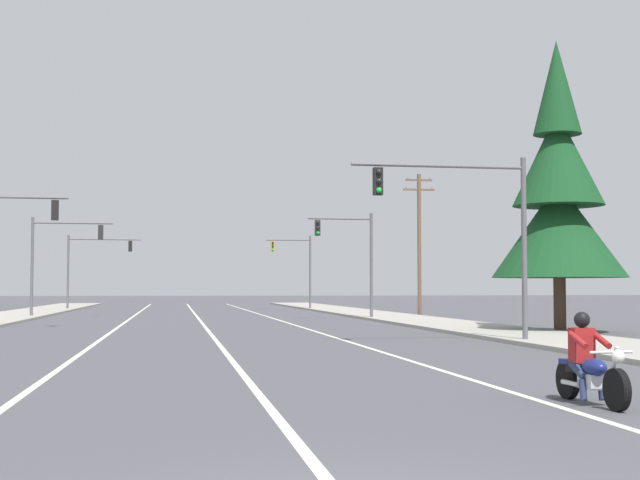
{
  "coord_description": "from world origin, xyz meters",
  "views": [
    {
      "loc": [
        -1.49,
        -7.29,
        1.85
      ],
      "look_at": [
        2.01,
        14.26,
        3.0
      ],
      "focal_mm": 50.53,
      "sensor_mm": 36.0,
      "label": 1
    }
  ],
  "objects_px": {
    "traffic_signal_mid_right": "(354,250)",
    "conifer_tree_right_verge_near": "(558,198)",
    "traffic_signal_near_left": "(5,238)",
    "traffic_signal_mid_left": "(56,251)",
    "utility_pole_right_far": "(419,239)",
    "traffic_signal_far_left": "(90,260)",
    "motorcycle_with_rider": "(589,367)",
    "traffic_signal_far_right": "(298,262)",
    "traffic_signal_near_right": "(474,218)"
  },
  "relations": [
    {
      "from": "traffic_signal_mid_right",
      "to": "conifer_tree_right_verge_near",
      "type": "bearing_deg",
      "value": -71.89
    },
    {
      "from": "traffic_signal_near_left",
      "to": "traffic_signal_mid_right",
      "type": "height_order",
      "value": "same"
    },
    {
      "from": "traffic_signal_near_left",
      "to": "traffic_signal_mid_left",
      "type": "bearing_deg",
      "value": 89.4
    },
    {
      "from": "traffic_signal_near_left",
      "to": "conifer_tree_right_verge_near",
      "type": "relative_size",
      "value": 0.51
    },
    {
      "from": "traffic_signal_mid_right",
      "to": "utility_pole_right_far",
      "type": "bearing_deg",
      "value": 50.27
    },
    {
      "from": "traffic_signal_far_left",
      "to": "utility_pole_right_far",
      "type": "relative_size",
      "value": 0.65
    },
    {
      "from": "utility_pole_right_far",
      "to": "traffic_signal_far_left",
      "type": "bearing_deg",
      "value": 141.93
    },
    {
      "from": "motorcycle_with_rider",
      "to": "conifer_tree_right_verge_near",
      "type": "height_order",
      "value": "conifer_tree_right_verge_near"
    },
    {
      "from": "traffic_signal_mid_right",
      "to": "traffic_signal_far_right",
      "type": "bearing_deg",
      "value": 90.12
    },
    {
      "from": "traffic_signal_near_right",
      "to": "traffic_signal_mid_right",
      "type": "bearing_deg",
      "value": 88.65
    },
    {
      "from": "conifer_tree_right_verge_near",
      "to": "utility_pole_right_far",
      "type": "bearing_deg",
      "value": 88.58
    },
    {
      "from": "traffic_signal_mid_right",
      "to": "traffic_signal_far_right",
      "type": "distance_m",
      "value": 23.6
    },
    {
      "from": "traffic_signal_mid_left",
      "to": "conifer_tree_right_verge_near",
      "type": "relative_size",
      "value": 0.51
    },
    {
      "from": "traffic_signal_near_left",
      "to": "traffic_signal_mid_right",
      "type": "bearing_deg",
      "value": 29.18
    },
    {
      "from": "traffic_signal_far_right",
      "to": "traffic_signal_far_left",
      "type": "relative_size",
      "value": 1.0
    },
    {
      "from": "traffic_signal_mid_right",
      "to": "utility_pole_right_far",
      "type": "xyz_separation_m",
      "value": [
        5.93,
        7.13,
        1.06
      ]
    },
    {
      "from": "traffic_signal_near_right",
      "to": "utility_pole_right_far",
      "type": "bearing_deg",
      "value": 77.83
    },
    {
      "from": "traffic_signal_far_right",
      "to": "conifer_tree_right_verge_near",
      "type": "xyz_separation_m",
      "value": [
        5.4,
        -39.95,
        1.54
      ]
    },
    {
      "from": "traffic_signal_far_left",
      "to": "conifer_tree_right_verge_near",
      "type": "xyz_separation_m",
      "value": [
        22.55,
        -41.6,
        1.4
      ]
    },
    {
      "from": "traffic_signal_near_left",
      "to": "utility_pole_right_far",
      "type": "bearing_deg",
      "value": 35.75
    },
    {
      "from": "traffic_signal_near_right",
      "to": "traffic_signal_far_left",
      "type": "height_order",
      "value": "same"
    },
    {
      "from": "traffic_signal_near_left",
      "to": "traffic_signal_far_left",
      "type": "height_order",
      "value": "same"
    },
    {
      "from": "traffic_signal_mid_right",
      "to": "utility_pole_right_far",
      "type": "distance_m",
      "value": 9.33
    },
    {
      "from": "traffic_signal_mid_left",
      "to": "traffic_signal_mid_right",
      "type": "bearing_deg",
      "value": -19.43
    },
    {
      "from": "traffic_signal_mid_right",
      "to": "utility_pole_right_far",
      "type": "height_order",
      "value": "utility_pole_right_far"
    },
    {
      "from": "traffic_signal_near_right",
      "to": "conifer_tree_right_verge_near",
      "type": "distance_m",
      "value": 8.88
    },
    {
      "from": "traffic_signal_far_right",
      "to": "utility_pole_right_far",
      "type": "distance_m",
      "value": 17.55
    },
    {
      "from": "traffic_signal_near_left",
      "to": "traffic_signal_mid_right",
      "type": "xyz_separation_m",
      "value": [
        17.73,
        9.9,
        -0.0
      ]
    },
    {
      "from": "motorcycle_with_rider",
      "to": "traffic_signal_mid_left",
      "type": "bearing_deg",
      "value": 107.34
    },
    {
      "from": "traffic_signal_mid_left",
      "to": "traffic_signal_far_left",
      "type": "distance_m",
      "value": 19.06
    },
    {
      "from": "traffic_signal_mid_right",
      "to": "conifer_tree_right_verge_near",
      "type": "xyz_separation_m",
      "value": [
        5.35,
        -16.35,
        1.54
      ]
    },
    {
      "from": "traffic_signal_mid_right",
      "to": "traffic_signal_far_left",
      "type": "relative_size",
      "value": 1.0
    },
    {
      "from": "traffic_signal_near_left",
      "to": "traffic_signal_far_right",
      "type": "distance_m",
      "value": 37.88
    },
    {
      "from": "motorcycle_with_rider",
      "to": "conifer_tree_right_verge_near",
      "type": "bearing_deg",
      "value": 66.93
    },
    {
      "from": "traffic_signal_near_left",
      "to": "traffic_signal_near_right",
      "type": "bearing_deg",
      "value": -36.98
    },
    {
      "from": "traffic_signal_far_left",
      "to": "conifer_tree_right_verge_near",
      "type": "relative_size",
      "value": 0.51
    },
    {
      "from": "motorcycle_with_rider",
      "to": "traffic_signal_near_left",
      "type": "distance_m",
      "value": 31.41
    },
    {
      "from": "motorcycle_with_rider",
      "to": "traffic_signal_far_left",
      "type": "height_order",
      "value": "traffic_signal_far_left"
    },
    {
      "from": "traffic_signal_mid_right",
      "to": "traffic_signal_mid_left",
      "type": "height_order",
      "value": "same"
    },
    {
      "from": "traffic_signal_far_right",
      "to": "traffic_signal_mid_left",
      "type": "bearing_deg",
      "value": -135.19
    },
    {
      "from": "traffic_signal_near_left",
      "to": "traffic_signal_mid_left",
      "type": "distance_m",
      "value": 16.1
    },
    {
      "from": "motorcycle_with_rider",
      "to": "traffic_signal_near_right",
      "type": "height_order",
      "value": "traffic_signal_near_right"
    },
    {
      "from": "traffic_signal_far_left",
      "to": "traffic_signal_mid_right",
      "type": "bearing_deg",
      "value": -55.74
    },
    {
      "from": "motorcycle_with_rider",
      "to": "traffic_signal_near_right",
      "type": "bearing_deg",
      "value": 77.7
    },
    {
      "from": "motorcycle_with_rider",
      "to": "utility_pole_right_far",
      "type": "bearing_deg",
      "value": 77.79
    },
    {
      "from": "traffic_signal_mid_left",
      "to": "conifer_tree_right_verge_near",
      "type": "distance_m",
      "value": 32.18
    },
    {
      "from": "utility_pole_right_far",
      "to": "traffic_signal_near_right",
      "type": "bearing_deg",
      "value": -102.17
    },
    {
      "from": "motorcycle_with_rider",
      "to": "conifer_tree_right_verge_near",
      "type": "relative_size",
      "value": 0.18
    },
    {
      "from": "traffic_signal_near_right",
      "to": "traffic_signal_near_left",
      "type": "relative_size",
      "value": 1.0
    },
    {
      "from": "traffic_signal_near_right",
      "to": "traffic_signal_mid_left",
      "type": "distance_m",
      "value": 33.66
    }
  ]
}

